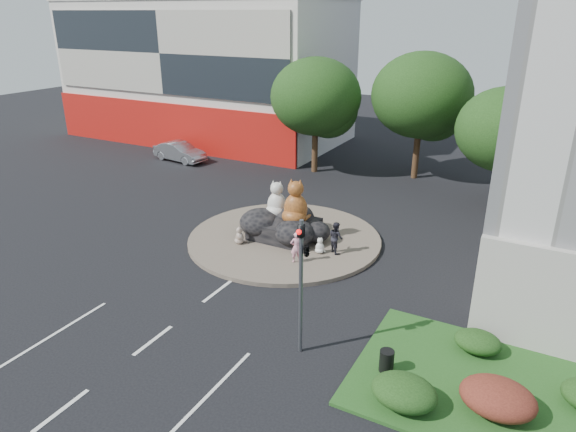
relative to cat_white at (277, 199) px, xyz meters
name	(u,v)px	position (x,y,z in m)	size (l,w,h in m)	color
ground	(153,340)	(0.67, -10.41, -2.08)	(120.00, 120.00, 0.00)	black
roundabout_island	(284,239)	(0.67, -0.41, -1.98)	(10.00, 10.00, 0.20)	brown
rock_plinth	(284,229)	(0.67, -0.41, -1.43)	(3.20, 2.60, 0.90)	black
shophouse_block	(206,69)	(-17.33, 17.50, 4.10)	(25.20, 12.30, 17.40)	beige
grass_verge	(517,398)	(12.67, -7.41, -2.02)	(10.00, 6.00, 0.12)	#1F4C19
tree_left	(317,100)	(-3.26, 11.65, 3.17)	(6.46, 6.46, 8.27)	#382314
tree_mid	(423,100)	(3.74, 13.65, 3.48)	(6.84, 6.84, 8.76)	#382314
tree_right	(507,134)	(9.74, 9.65, 2.55)	(5.70, 5.70, 7.30)	#382314
hedge_near_green	(404,392)	(9.67, -9.41, -1.51)	(2.00, 1.60, 0.90)	#173210
hedge_red	(498,398)	(12.17, -8.41, -1.47)	(2.20, 1.76, 0.99)	#4D1B14
hedge_back_green	(478,342)	(11.17, -5.61, -1.60)	(1.60, 1.28, 0.72)	#173210
traffic_light	(304,260)	(5.77, -8.42, 1.54)	(0.44, 1.24, 5.00)	#595B60
cat_white	(277,199)	(0.00, 0.00, 0.00)	(1.18, 1.02, 1.96)	beige
cat_tabby	(296,201)	(1.28, -0.34, 0.18)	(1.40, 1.21, 2.33)	#C68729
kitten_calico	(239,235)	(-0.95, -2.18, -1.42)	(0.55, 0.48, 0.91)	silver
kitten_white	(320,245)	(3.09, -1.25, -1.47)	(0.49, 0.43, 0.82)	silver
pedestrian_pink	(296,247)	(2.53, -2.67, -1.13)	(0.55, 0.36, 1.50)	pink
pedestrian_dark	(336,237)	(3.74, -0.84, -1.09)	(0.77, 0.60, 1.58)	black
parked_car	(180,152)	(-14.05, 9.11, -1.33)	(1.59, 4.57, 1.50)	#A2A4A9
litter_bin	(387,361)	(8.72, -8.16, -1.58)	(0.48, 0.48, 0.77)	black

